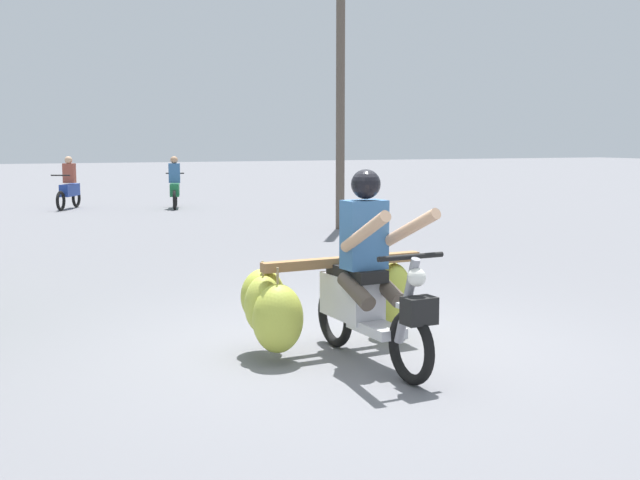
{
  "coord_description": "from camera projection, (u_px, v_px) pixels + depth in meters",
  "views": [
    {
      "loc": [
        -2.85,
        -5.91,
        1.8
      ],
      "look_at": [
        -0.01,
        0.52,
        0.9
      ],
      "focal_mm": 43.31,
      "sensor_mm": 36.0,
      "label": 1
    }
  ],
  "objects": [
    {
      "name": "utility_pole",
      "position": [
        340.0,
        85.0,
        15.54
      ],
      "size": [
        0.18,
        0.18,
        5.84
      ],
      "primitive_type": "cylinder",
      "color": "brown",
      "rests_on": "ground"
    },
    {
      "name": "motorbike_distant_ahead_right",
      "position": [
        175.0,
        187.0,
        20.72
      ],
      "size": [
        0.63,
        1.59,
        1.4
      ],
      "color": "black",
      "rests_on": "ground"
    },
    {
      "name": "ground_plane",
      "position": [
        345.0,
        349.0,
        6.73
      ],
      "size": [
        120.0,
        120.0,
        0.0
      ],
      "primitive_type": "plane",
      "color": "slate"
    },
    {
      "name": "motorbike_main_loaded",
      "position": [
        336.0,
        293.0,
        6.47
      ],
      "size": [
        1.72,
        1.82,
        1.58
      ],
      "color": "black",
      "rests_on": "ground"
    },
    {
      "name": "motorbike_distant_ahead_left",
      "position": [
        69.0,
        188.0,
        20.57
      ],
      "size": [
        0.86,
        1.48,
        1.4
      ],
      "color": "black",
      "rests_on": "ground"
    }
  ]
}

